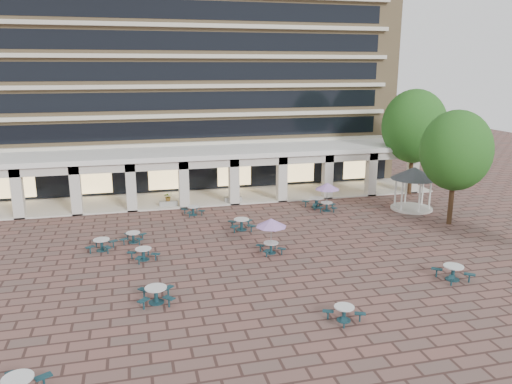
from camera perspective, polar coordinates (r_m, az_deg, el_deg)
ground at (r=30.70m, az=-1.71°, el=-7.63°), size 120.00×120.00×0.00m
apartment_building at (r=53.70m, az=-7.87°, el=15.28°), size 40.00×15.50×25.20m
retail_arcade at (r=43.90m, az=-5.89°, el=3.04°), size 42.00×6.60×4.40m
picnic_table_1 at (r=25.62m, az=-11.36°, el=-11.30°), size 1.90×1.90×0.82m
picnic_table_2 at (r=23.92m, az=10.03°, el=-13.36°), size 1.91×1.91×0.70m
picnic_table_3 at (r=29.70m, az=21.60°, el=-8.43°), size 1.95×1.95×0.82m
picnic_table_5 at (r=31.13m, az=-12.74°, el=-6.82°), size 1.99×1.99×0.73m
picnic_table_6 at (r=30.97m, az=1.74°, el=-3.68°), size 1.95×1.95×2.25m
picnic_table_8 at (r=33.32m, az=-17.23°, el=-5.67°), size 2.00×2.00×0.76m
picnic_table_9 at (r=34.29m, az=-13.85°, el=-4.95°), size 1.80×1.80×0.70m
picnic_table_10 at (r=35.78m, az=-1.67°, el=-3.60°), size 1.93×1.93×0.82m
picnic_table_11 at (r=40.50m, az=8.16°, el=0.54°), size 2.01×2.01×2.32m
picnic_table_12 at (r=39.66m, az=-7.20°, el=-2.04°), size 1.82×1.82×0.70m
picnic_table_13 at (r=41.70m, az=6.88°, el=-1.12°), size 2.20×2.20×0.83m
gazebo at (r=42.40m, az=17.58°, el=1.54°), size 3.76×3.76×3.49m
tree_east_a at (r=38.75m, az=21.89°, el=4.42°), size 5.08×5.08×8.46m
tree_east_c at (r=47.06m, az=17.64°, el=7.17°), size 5.72×5.72×9.53m
planter_left at (r=42.28m, az=-9.98°, el=-0.99°), size 1.50×0.70×1.27m
planter_right at (r=42.97m, az=-2.65°, el=-0.54°), size 1.50×0.83×1.28m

